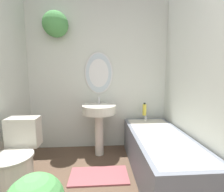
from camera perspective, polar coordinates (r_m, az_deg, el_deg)
wall_back at (r=2.67m, az=-6.52°, el=9.32°), size 2.33×0.37×2.40m
wall_right at (r=1.80m, az=34.13°, el=5.61°), size 0.06×2.59×2.40m
toilet at (r=2.05m, az=-30.72°, el=-19.94°), size 0.41×0.57×0.74m
pedestal_sink at (r=2.45m, az=-4.64°, el=-7.03°), size 0.50×0.50×0.87m
bathtub at (r=2.20m, az=16.60°, el=-18.78°), size 0.67×1.54×0.57m
shampoo_bottle at (r=2.67m, az=11.34°, el=-4.69°), size 0.06×0.06×0.20m
bath_mat at (r=2.18m, az=-4.64°, el=-26.14°), size 0.70×0.37×0.02m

